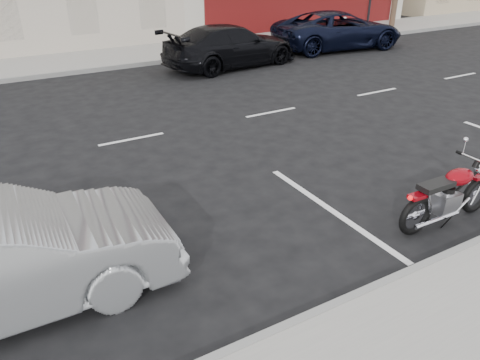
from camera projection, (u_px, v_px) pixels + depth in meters
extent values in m
plane|color=black|center=(206.00, 125.00, 12.11)|extent=(120.00, 120.00, 0.00)
cylinder|color=beige|center=(344.00, 25.00, 23.79)|extent=(0.20, 0.20, 0.60)
sphere|color=beige|center=(345.00, 19.00, 23.65)|extent=(0.20, 0.20, 0.20)
torus|color=black|center=(448.00, 205.00, 7.76)|extent=(0.68, 0.12, 0.67)
cube|color=maroon|center=(451.00, 186.00, 7.58)|extent=(0.30, 0.17, 0.06)
cube|color=gray|center=(476.00, 193.00, 8.03)|extent=(0.43, 0.31, 0.34)
cube|color=black|center=(468.00, 176.00, 7.70)|extent=(0.63, 0.27, 0.09)
cylinder|color=silver|center=(468.00, 209.00, 7.85)|extent=(0.96, 0.10, 0.08)
cylinder|color=silver|center=(454.00, 202.00, 8.07)|extent=(0.96, 0.10, 0.08)
imported|color=black|center=(338.00, 30.00, 20.46)|extent=(6.02, 3.30, 1.60)
imported|color=black|center=(231.00, 46.00, 17.46)|extent=(5.55, 2.82, 1.54)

